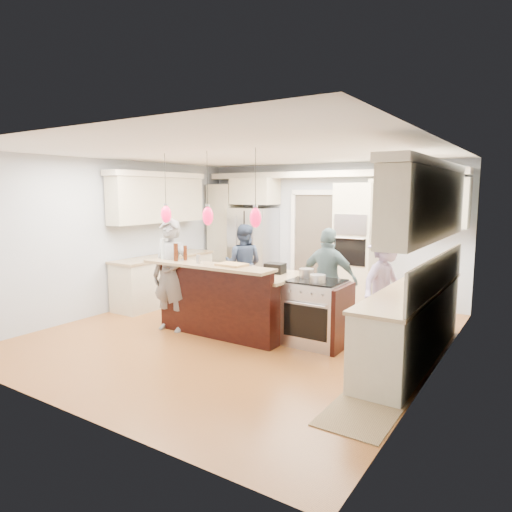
{
  "coord_description": "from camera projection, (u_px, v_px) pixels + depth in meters",
  "views": [
    {
      "loc": [
        3.81,
        -5.53,
        2.13
      ],
      "look_at": [
        0.0,
        0.35,
        1.15
      ],
      "focal_mm": 32.0,
      "sensor_mm": 36.0,
      "label": 1
    }
  ],
  "objects": [
    {
      "name": "ground_plane",
      "position": [
        244.0,
        333.0,
        6.94
      ],
      "size": [
        6.0,
        6.0,
        0.0
      ],
      "primitive_type": "plane",
      "color": "#AF6F30",
      "rests_on": "ground"
    },
    {
      "name": "drink_can",
      "position": [
        198.0,
        259.0,
        6.52
      ],
      "size": [
        0.08,
        0.08,
        0.12
      ],
      "primitive_type": "cylinder",
      "rotation": [
        0.0,
        0.0,
        -0.21
      ],
      "color": "#B7B7BC",
      "rests_on": "kitchen_island"
    },
    {
      "name": "oven_column",
      "position": [
        356.0,
        245.0,
        8.59
      ],
      "size": [
        0.72,
        0.69,
        2.3
      ],
      "color": "beige",
      "rests_on": "ground"
    },
    {
      "name": "beer_bottle_b",
      "position": [
        176.0,
        252.0,
        6.72
      ],
      "size": [
        0.08,
        0.08,
        0.27
      ],
      "primitive_type": "cylinder",
      "rotation": [
        0.0,
        0.0,
        -0.3
      ],
      "color": "#451C0C",
      "rests_on": "kitchen_island"
    },
    {
      "name": "cutting_board",
      "position": [
        232.0,
        265.0,
        6.33
      ],
      "size": [
        0.41,
        0.3,
        0.03
      ],
      "primitive_type": "cube",
      "rotation": [
        0.0,
        0.0,
        -0.05
      ],
      "color": "tan",
      "rests_on": "kitchen_island"
    },
    {
      "name": "person_far_right",
      "position": [
        328.0,
        280.0,
        7.0
      ],
      "size": [
        0.94,
        0.39,
        1.6
      ],
      "primitive_type": "imported",
      "rotation": [
        0.0,
        0.0,
        3.14
      ],
      "color": "slate",
      "rests_on": "ground"
    },
    {
      "name": "person_range_side",
      "position": [
        385.0,
        283.0,
        6.95
      ],
      "size": [
        0.84,
        1.1,
        1.51
      ],
      "primitive_type": "imported",
      "rotation": [
        0.0,
        0.0,
        1.25
      ],
      "color": "#9784B1",
      "rests_on": "ground"
    },
    {
      "name": "beer_bottle_c",
      "position": [
        185.0,
        253.0,
        6.81
      ],
      "size": [
        0.07,
        0.07,
        0.23
      ],
      "primitive_type": "cylinder",
      "rotation": [
        0.0,
        0.0,
        0.2
      ],
      "color": "#451C0C",
      "rests_on": "kitchen_island"
    },
    {
      "name": "beer_bottle_a",
      "position": [
        174.0,
        252.0,
        6.92
      ],
      "size": [
        0.06,
        0.06,
        0.23
      ],
      "primitive_type": "cylinder",
      "rotation": [
        0.0,
        0.0,
        -0.03
      ],
      "color": "#451C0C",
      "rests_on": "kitchen_island"
    },
    {
      "name": "right_counter_run",
      "position": [
        417.0,
        279.0,
        5.73
      ],
      "size": [
        0.64,
        3.1,
        2.51
      ],
      "color": "beige",
      "rests_on": "ground"
    },
    {
      "name": "pot_large",
      "position": [
        307.0,
        273.0,
        6.55
      ],
      "size": [
        0.21,
        0.21,
        0.12
      ],
      "primitive_type": "cylinder",
      "color": "#B7B7BC",
      "rests_on": "island_range"
    },
    {
      "name": "refrigerator",
      "position": [
        253.0,
        250.0,
        9.84
      ],
      "size": [
        0.9,
        0.7,
        1.8
      ],
      "primitive_type": "cube",
      "color": "#B7B7BC",
      "rests_on": "ground"
    },
    {
      "name": "room_shell",
      "position": [
        243.0,
        214.0,
        6.69
      ],
      "size": [
        5.54,
        6.04,
        2.72
      ],
      "color": "#B2BCC6",
      "rests_on": "ground"
    },
    {
      "name": "kitchen_island",
      "position": [
        233.0,
        299.0,
        7.06
      ],
      "size": [
        2.1,
        1.46,
        1.12
      ],
      "color": "black",
      "rests_on": "ground"
    },
    {
      "name": "water_bottle",
      "position": [
        163.0,
        249.0,
        6.94
      ],
      "size": [
        0.09,
        0.09,
        0.32
      ],
      "primitive_type": "cylinder",
      "rotation": [
        0.0,
        0.0,
        0.34
      ],
      "color": "silver",
      "rests_on": "kitchen_island"
    },
    {
      "name": "person_far_left",
      "position": [
        243.0,
        264.0,
        8.75
      ],
      "size": [
        0.89,
        0.79,
        1.53
      ],
      "primitive_type": "imported",
      "rotation": [
        0.0,
        0.0,
        3.47
      ],
      "color": "#28354E",
      "rests_on": "ground"
    },
    {
      "name": "pot_small",
      "position": [
        318.0,
        278.0,
        6.17
      ],
      "size": [
        0.21,
        0.21,
        0.11
      ],
      "primitive_type": "cylinder",
      "color": "#B7B7BC",
      "rests_on": "island_range"
    },
    {
      "name": "pendant_lights",
      "position": [
        208.0,
        216.0,
        6.4
      ],
      "size": [
        1.75,
        0.15,
        1.03
      ],
      "color": "black",
      "rests_on": "ground"
    },
    {
      "name": "floor_rug",
      "position": [
        361.0,
        413.0,
        4.42
      ],
      "size": [
        0.67,
        0.97,
        0.01
      ],
      "primitive_type": "cube",
      "rotation": [
        0.0,
        0.0,
        -0.01
      ],
      "color": "olive",
      "rests_on": "ground"
    },
    {
      "name": "island_range",
      "position": [
        318.0,
        313.0,
        6.37
      ],
      "size": [
        0.82,
        0.71,
        0.92
      ],
      "color": "#B7B7BC",
      "rests_on": "ground"
    },
    {
      "name": "back_upper_cabinets",
      "position": [
        289.0,
        215.0,
        9.4
      ],
      "size": [
        5.3,
        0.61,
        2.54
      ],
      "color": "beige",
      "rests_on": "ground"
    },
    {
      "name": "person_bar_end",
      "position": [
        171.0,
        275.0,
        7.0
      ],
      "size": [
        0.68,
        0.5,
        1.73
      ],
      "primitive_type": "imported",
      "rotation": [
        0.0,
        0.0,
        0.14
      ],
      "color": "slate",
      "rests_on": "ground"
    },
    {
      "name": "left_cabinets",
      "position": [
        162.0,
        249.0,
        8.77
      ],
      "size": [
        0.64,
        2.3,
        2.51
      ],
      "color": "beige",
      "rests_on": "ground"
    }
  ]
}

